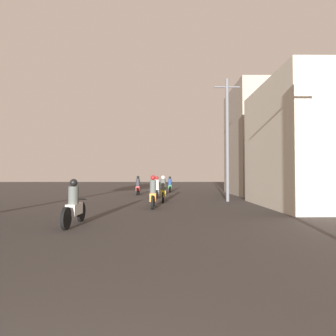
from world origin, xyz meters
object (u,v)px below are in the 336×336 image
at_px(motorcycle_silver, 157,189).
at_px(motorcycle_green, 170,186).
at_px(motorcycle_orange, 153,195).
at_px(building_right_far, 266,141).
at_px(motorcycle_yellow, 163,191).
at_px(utility_pole_far, 227,137).
at_px(building_right_near, 321,145).
at_px(motorcycle_red, 138,187).
at_px(motorcycle_white, 74,207).

height_order(motorcycle_silver, motorcycle_green, motorcycle_silver).
xyz_separation_m(motorcycle_orange, building_right_far, (9.05, 8.80, 3.79)).
relative_size(motorcycle_yellow, utility_pole_far, 0.27).
relative_size(building_right_near, building_right_far, 0.72).
height_order(motorcycle_orange, motorcycle_red, motorcycle_orange).
relative_size(motorcycle_white, motorcycle_red, 1.08).
xyz_separation_m(motorcycle_white, utility_pole_far, (6.76, 7.61, 3.36)).
bearing_deg(motorcycle_red, building_right_near, -48.55).
bearing_deg(motorcycle_orange, building_right_far, 37.62).
xyz_separation_m(motorcycle_yellow, building_right_far, (8.58, 5.89, 3.80)).
bearing_deg(building_right_near, motorcycle_green, 122.74).
relative_size(motorcycle_yellow, motorcycle_silver, 1.07).
relative_size(motorcycle_red, motorcycle_green, 0.95).
height_order(motorcycle_yellow, motorcycle_red, motorcycle_yellow).
xyz_separation_m(motorcycle_white, motorcycle_orange, (2.32, 4.51, 0.04)).
bearing_deg(motorcycle_yellow, motorcycle_green, 82.46).
xyz_separation_m(motorcycle_orange, building_right_near, (8.61, 0.34, 2.53)).
distance_m(motorcycle_white, building_right_near, 12.23).
xyz_separation_m(motorcycle_green, utility_pole_far, (3.45, -9.09, 3.37)).
bearing_deg(building_right_near, utility_pole_far, 146.48).
distance_m(motorcycle_white, motorcycle_yellow, 7.93).
bearing_deg(motorcycle_silver, motorcycle_yellow, -72.59).
distance_m(motorcycle_yellow, motorcycle_green, 9.29).
height_order(motorcycle_green, building_right_near, building_right_near).
relative_size(motorcycle_orange, motorcycle_yellow, 0.94).
height_order(motorcycle_red, utility_pole_far, utility_pole_far).
height_order(motorcycle_white, utility_pole_far, utility_pole_far).
height_order(motorcycle_white, building_right_near, building_right_near).
bearing_deg(motorcycle_yellow, motorcycle_red, 106.38).
height_order(motorcycle_white, motorcycle_green, motorcycle_white).
relative_size(motorcycle_orange, motorcycle_silver, 1.00).
relative_size(building_right_far, utility_pole_far, 1.17).
xyz_separation_m(motorcycle_orange, motorcycle_yellow, (0.46, 2.91, -0.01)).
bearing_deg(motorcycle_green, motorcycle_silver, -95.32).
height_order(motorcycle_yellow, motorcycle_green, motorcycle_yellow).
bearing_deg(motorcycle_white, motorcycle_orange, 71.47).
height_order(motorcycle_white, motorcycle_orange, motorcycle_orange).
xyz_separation_m(motorcycle_white, motorcycle_yellow, (2.78, 7.42, 0.03)).
relative_size(motorcycle_orange, motorcycle_red, 1.00).
distance_m(motorcycle_red, utility_pole_far, 8.88).
distance_m(motorcycle_white, building_right_far, 17.92).
distance_m(motorcycle_yellow, building_right_near, 8.92).
xyz_separation_m(motorcycle_orange, motorcycle_red, (-1.68, 8.60, -0.02)).
height_order(motorcycle_orange, motorcycle_green, motorcycle_orange).
bearing_deg(motorcycle_yellow, utility_pole_far, -1.53).
bearing_deg(motorcycle_green, utility_pole_far, -65.98).
bearing_deg(building_right_far, utility_pole_far, -129.00).
distance_m(motorcycle_orange, motorcycle_red, 8.76).
bearing_deg(motorcycle_orange, motorcycle_green, 78.77).
relative_size(motorcycle_silver, building_right_near, 0.30).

